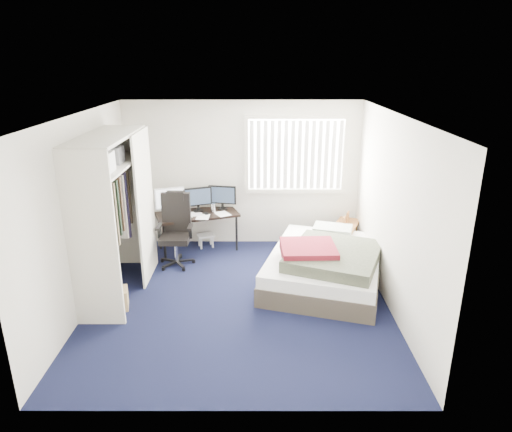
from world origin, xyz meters
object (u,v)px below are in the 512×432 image
object	(u,v)px
nightstand	(346,227)
bed	(325,264)
office_chair	(176,237)
desk	(197,210)

from	to	relation	value
nightstand	bed	world-z (taller)	bed
bed	office_chair	bearing A→B (deg)	163.68
desk	nightstand	world-z (taller)	desk
office_chair	bed	world-z (taller)	office_chair
desk	bed	world-z (taller)	desk
nightstand	office_chair	bearing A→B (deg)	-170.34
office_chair	bed	bearing A→B (deg)	-16.32
office_chair	nightstand	size ratio (longest dim) A/B	1.46
desk	nightstand	size ratio (longest dim) A/B	1.84
nightstand	bed	distance (m)	1.26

